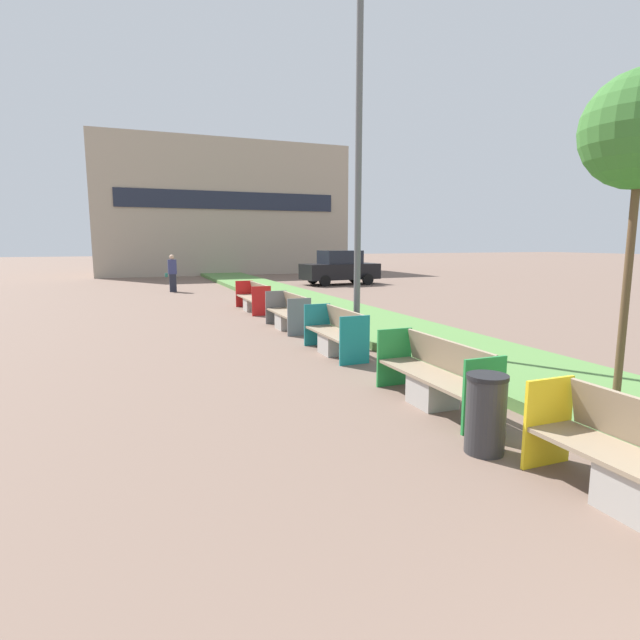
{
  "coord_description": "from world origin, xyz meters",
  "views": [
    {
      "loc": [
        -3.12,
        0.37,
        2.32
      ],
      "look_at": [
        0.9,
        10.57,
        0.6
      ],
      "focal_mm": 28.0,
      "sensor_mm": 36.0,
      "label": 1
    }
  ],
  "objects_px": {
    "pedestrian_walking": "(172,273)",
    "parked_car_distant": "(340,268)",
    "bench_teal_frame": "(336,337)",
    "litter_bin": "(486,414)",
    "street_lamp_post": "(359,128)",
    "bench_grey_frame": "(288,315)",
    "bench_red_frame": "(254,300)",
    "bench_green_frame": "(435,380)"
  },
  "relations": [
    {
      "from": "pedestrian_walking",
      "to": "bench_grey_frame",
      "type": "bearing_deg",
      "value": -80.55
    },
    {
      "from": "bench_green_frame",
      "to": "bench_grey_frame",
      "type": "relative_size",
      "value": 1.08
    },
    {
      "from": "bench_green_frame",
      "to": "bench_red_frame",
      "type": "relative_size",
      "value": 0.91
    },
    {
      "from": "bench_red_frame",
      "to": "street_lamp_post",
      "type": "height_order",
      "value": "street_lamp_post"
    },
    {
      "from": "street_lamp_post",
      "to": "parked_car_distant",
      "type": "distance_m",
      "value": 17.16
    },
    {
      "from": "bench_teal_frame",
      "to": "bench_red_frame",
      "type": "xyz_separation_m",
      "value": [
        0.01,
        7.08,
        0.01
      ]
    },
    {
      "from": "bench_grey_frame",
      "to": "parked_car_distant",
      "type": "xyz_separation_m",
      "value": [
        7.03,
        12.53,
        0.55
      ]
    },
    {
      "from": "bench_grey_frame",
      "to": "bench_red_frame",
      "type": "distance_m",
      "value": 3.85
    },
    {
      "from": "bench_red_frame",
      "to": "parked_car_distant",
      "type": "relative_size",
      "value": 0.57
    },
    {
      "from": "bench_green_frame",
      "to": "street_lamp_post",
      "type": "xyz_separation_m",
      "value": [
        0.61,
        3.86,
        4.26
      ]
    },
    {
      "from": "bench_teal_frame",
      "to": "street_lamp_post",
      "type": "xyz_separation_m",
      "value": [
        0.61,
        0.28,
        4.26
      ]
    },
    {
      "from": "bench_grey_frame",
      "to": "pedestrian_walking",
      "type": "distance_m",
      "value": 11.8
    },
    {
      "from": "bench_teal_frame",
      "to": "parked_car_distant",
      "type": "bearing_deg",
      "value": 65.98
    },
    {
      "from": "bench_teal_frame",
      "to": "pedestrian_walking",
      "type": "bearing_deg",
      "value": 97.41
    },
    {
      "from": "parked_car_distant",
      "to": "bench_grey_frame",
      "type": "bearing_deg",
      "value": -123.42
    },
    {
      "from": "litter_bin",
      "to": "pedestrian_walking",
      "type": "relative_size",
      "value": 0.51
    },
    {
      "from": "pedestrian_walking",
      "to": "parked_car_distant",
      "type": "height_order",
      "value": "parked_car_distant"
    },
    {
      "from": "bench_grey_frame",
      "to": "parked_car_distant",
      "type": "height_order",
      "value": "parked_car_distant"
    },
    {
      "from": "litter_bin",
      "to": "parked_car_distant",
      "type": "height_order",
      "value": "parked_car_distant"
    },
    {
      "from": "litter_bin",
      "to": "bench_grey_frame",
      "type": "bearing_deg",
      "value": 87.12
    },
    {
      "from": "bench_teal_frame",
      "to": "litter_bin",
      "type": "relative_size",
      "value": 2.26
    },
    {
      "from": "litter_bin",
      "to": "street_lamp_post",
      "type": "relative_size",
      "value": 0.1
    },
    {
      "from": "parked_car_distant",
      "to": "bench_red_frame",
      "type": "bearing_deg",
      "value": -133.1
    },
    {
      "from": "street_lamp_post",
      "to": "bench_green_frame",
      "type": "bearing_deg",
      "value": -98.99
    },
    {
      "from": "parked_car_distant",
      "to": "litter_bin",
      "type": "bearing_deg",
      "value": -113.72
    },
    {
      "from": "litter_bin",
      "to": "bench_teal_frame",
      "type": "bearing_deg",
      "value": 85.34
    },
    {
      "from": "bench_grey_frame",
      "to": "litter_bin",
      "type": "xyz_separation_m",
      "value": [
        -0.42,
        -8.4,
        0.08
      ]
    },
    {
      "from": "bench_green_frame",
      "to": "pedestrian_walking",
      "type": "relative_size",
      "value": 1.28
    },
    {
      "from": "bench_grey_frame",
      "to": "street_lamp_post",
      "type": "distance_m",
      "value": 5.22
    },
    {
      "from": "bench_green_frame",
      "to": "litter_bin",
      "type": "height_order",
      "value": "bench_green_frame"
    },
    {
      "from": "bench_teal_frame",
      "to": "street_lamp_post",
      "type": "bearing_deg",
      "value": 24.88
    },
    {
      "from": "litter_bin",
      "to": "street_lamp_post",
      "type": "height_order",
      "value": "street_lamp_post"
    },
    {
      "from": "bench_red_frame",
      "to": "pedestrian_walking",
      "type": "relative_size",
      "value": 1.41
    },
    {
      "from": "litter_bin",
      "to": "street_lamp_post",
      "type": "distance_m",
      "value": 6.94
    },
    {
      "from": "bench_green_frame",
      "to": "litter_bin",
      "type": "bearing_deg",
      "value": -104.96
    },
    {
      "from": "bench_teal_frame",
      "to": "parked_car_distant",
      "type": "xyz_separation_m",
      "value": [
        7.03,
        15.76,
        0.55
      ]
    },
    {
      "from": "bench_grey_frame",
      "to": "street_lamp_post",
      "type": "xyz_separation_m",
      "value": [
        0.61,
        -2.95,
        4.26
      ]
    },
    {
      "from": "litter_bin",
      "to": "street_lamp_post",
      "type": "bearing_deg",
      "value": 79.24
    },
    {
      "from": "bench_green_frame",
      "to": "bench_grey_frame",
      "type": "height_order",
      "value": "same"
    },
    {
      "from": "bench_green_frame",
      "to": "bench_grey_frame",
      "type": "bearing_deg",
      "value": 90.02
    },
    {
      "from": "bench_teal_frame",
      "to": "street_lamp_post",
      "type": "relative_size",
      "value": 0.24
    },
    {
      "from": "bench_red_frame",
      "to": "bench_grey_frame",
      "type": "bearing_deg",
      "value": -90.07
    }
  ]
}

